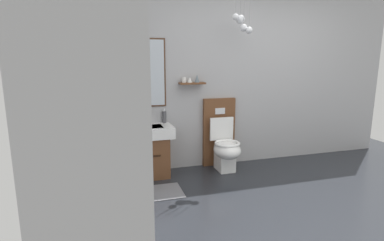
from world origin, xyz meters
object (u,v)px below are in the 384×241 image
soap_dispenser (164,117)px  toothbrush_cup (123,121)px  toilet (223,143)px  vanity_sink_left (146,150)px

soap_dispenser → toothbrush_cup: bearing=-179.0°
soap_dispenser → toilet: bearing=-11.9°
vanity_sink_left → soap_dispenser: (0.29, 0.16, 0.40)m
vanity_sink_left → toilet: bearing=-0.5°
vanity_sink_left → soap_dispenser: soap_dispenser is taller
toilet → soap_dispenser: bearing=168.1°
vanity_sink_left → soap_dispenser: size_ratio=3.63×
toilet → toothbrush_cup: toilet is taller
vanity_sink_left → toilet: size_ratio=0.71×
vanity_sink_left → toothbrush_cup: 0.49m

